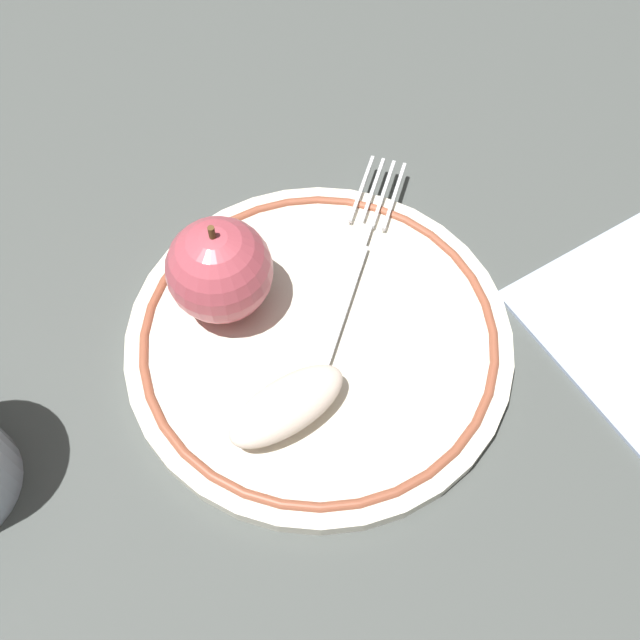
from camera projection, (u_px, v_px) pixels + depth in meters
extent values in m
plane|color=#484D4A|center=(331.00, 341.00, 0.46)|extent=(2.00, 2.00, 0.00)
cylinder|color=silver|center=(320.00, 343.00, 0.45)|extent=(0.25, 0.25, 0.01)
torus|color=#984F36|center=(320.00, 339.00, 0.45)|extent=(0.23, 0.23, 0.01)
sphere|color=#B94955|center=(220.00, 270.00, 0.43)|extent=(0.07, 0.07, 0.07)
cylinder|color=brown|center=(212.00, 233.00, 0.40)|extent=(0.00, 0.00, 0.01)
ellipsoid|color=#F5DDC9|center=(287.00, 406.00, 0.41)|extent=(0.06, 0.08, 0.02)
cube|color=silver|center=(340.00, 305.00, 0.46)|extent=(0.09, 0.06, 0.00)
cube|color=silver|center=(363.00, 236.00, 0.49)|extent=(0.02, 0.02, 0.00)
cube|color=silver|center=(394.00, 196.00, 0.50)|extent=(0.06, 0.03, 0.00)
cube|color=silver|center=(383.00, 193.00, 0.50)|extent=(0.06, 0.03, 0.00)
cube|color=silver|center=(372.00, 191.00, 0.51)|extent=(0.06, 0.03, 0.00)
cube|color=silver|center=(362.00, 189.00, 0.51)|extent=(0.06, 0.03, 0.00)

